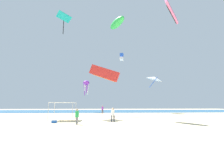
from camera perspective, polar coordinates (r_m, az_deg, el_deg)
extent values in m
cube|color=beige|center=(21.98, -1.54, -15.30)|extent=(110.00, 110.00, 0.10)
cube|color=#28608C|center=(53.08, -2.79, -11.81)|extent=(110.00, 22.58, 0.03)
cylinder|color=#B2B2B7|center=(22.84, -21.46, -11.34)|extent=(0.07, 0.07, 2.36)
cylinder|color=#B2B2B7|center=(22.12, -13.70, -11.80)|extent=(0.07, 0.07, 2.36)
cylinder|color=#B2B2B7|center=(25.50, -19.55, -11.19)|extent=(0.07, 0.07, 2.36)
cylinder|color=#B2B2B7|center=(24.85, -12.58, -11.56)|extent=(0.07, 0.07, 2.36)
cube|color=white|center=(23.76, -16.69, -8.57)|extent=(3.14, 2.84, 0.06)
cylinder|color=slate|center=(18.59, -12.35, -14.82)|extent=(0.15, 0.15, 0.76)
cylinder|color=slate|center=(18.87, -12.07, -14.74)|extent=(0.15, 0.15, 0.76)
cylinder|color=green|center=(18.67, -12.13, -12.60)|extent=(0.40, 0.40, 0.66)
sphere|color=tan|center=(18.65, -12.08, -11.20)|extent=(0.25, 0.25, 0.25)
cylinder|color=#33384C|center=(21.32, 0.71, -14.29)|extent=(0.15, 0.15, 0.78)
cylinder|color=#33384C|center=(21.23, -0.11, -14.31)|extent=(0.15, 0.15, 0.78)
cylinder|color=white|center=(21.22, 0.30, -12.33)|extent=(0.41, 0.41, 0.68)
sphere|color=tan|center=(21.21, 0.30, -11.06)|extent=(0.26, 0.26, 0.26)
cylinder|color=brown|center=(39.08, -3.52, -12.04)|extent=(0.16, 0.16, 0.84)
cylinder|color=brown|center=(39.33, -3.20, -12.03)|extent=(0.16, 0.16, 0.84)
cylinder|color=purple|center=(39.18, -3.35, -10.89)|extent=(0.44, 0.44, 0.73)
sphere|color=tan|center=(39.17, -3.34, -10.15)|extent=(0.27, 0.27, 0.27)
cube|color=blue|center=(20.84, -19.58, -14.51)|extent=(0.56, 0.36, 0.32)
cube|color=white|center=(20.83, -19.55, -14.03)|extent=(0.57, 0.37, 0.03)
cube|color=pink|center=(35.90, 20.04, 20.97)|extent=(4.19, 4.99, 3.75)
cube|color=black|center=(35.50, 20.12, 19.83)|extent=(3.33, 3.56, 2.07)
cube|color=blue|center=(47.64, 3.40, 7.70)|extent=(1.27, 1.38, 1.06)
cube|color=white|center=(47.33, 3.42, 6.41)|extent=(1.27, 1.38, 1.06)
cube|color=teal|center=(37.90, -16.48, 19.51)|extent=(3.71, 3.75, 0.92)
cylinder|color=black|center=(36.84, -16.65, 16.33)|extent=(0.18, 0.18, 2.99)
ellipsoid|color=purple|center=(45.31, -8.98, -2.01)|extent=(2.43, 2.43, 1.24)
cylinder|color=purple|center=(45.48, -8.49, -3.75)|extent=(0.33, 0.32, 1.93)
cylinder|color=white|center=(45.65, -9.11, -4.11)|extent=(0.24, 0.43, 2.49)
cylinder|color=purple|center=(45.31, -9.65, -4.42)|extent=(0.48, 0.28, 3.06)
cylinder|color=white|center=(44.85, -9.56, -3.64)|extent=(0.33, 0.32, 1.93)
cylinder|color=purple|center=(44.62, -8.95, -3.99)|extent=(0.24, 0.43, 2.49)
cylinder|color=white|center=(44.91, -8.42, -4.41)|extent=(0.48, 0.28, 3.06)
cone|color=white|center=(43.79, 14.55, -0.38)|extent=(5.51, 5.49, 1.86)
cylinder|color=blue|center=(41.89, 14.28, -1.81)|extent=(1.99, 1.08, 2.57)
ellipsoid|color=green|center=(29.29, 1.74, 18.36)|extent=(3.17, 4.71, 1.61)
cone|color=white|center=(29.62, 1.73, 19.55)|extent=(0.94, 0.88, 0.63)
cube|color=red|center=(33.10, -2.81, 1.44)|extent=(6.31, 2.91, 4.03)
cube|color=orange|center=(32.94, -2.83, -0.07)|extent=(4.78, 2.13, 2.23)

